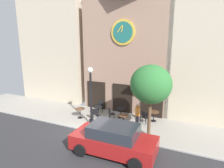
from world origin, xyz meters
name	(u,v)px	position (x,y,z in m)	size (l,w,h in m)	color
ground_plane	(81,134)	(0.00, -0.48, -0.02)	(25.25, 9.18, 0.13)	#9E998E
clock_building	(128,43)	(0.99, 5.09, 5.47)	(7.08, 3.21, 10.63)	#9E7A66
neighbor_building_left	(59,21)	(-6.51, 6.13, 7.51)	(6.71, 4.07, 15.02)	beige
neighbor_building_right	(224,25)	(7.59, 5.74, 6.69)	(6.70, 3.27, 13.37)	beige
street_lamp	(91,96)	(-0.09, 1.00, 2.02)	(0.36, 0.36, 3.97)	black
street_tree	(151,85)	(3.90, 0.96, 3.21)	(2.38, 2.14, 4.35)	brown
cafe_table_center_right	(80,111)	(-1.44, 1.64, 0.52)	(0.71, 0.71, 0.73)	black
cafe_table_near_door	(98,110)	(-0.41, 2.55, 0.49)	(0.61, 0.61, 0.75)	black
cafe_table_center_left	(121,111)	(1.30, 2.93, 0.52)	(0.67, 0.67, 0.75)	black
cafe_table_leftmost	(123,118)	(1.98, 1.72, 0.52)	(0.68, 0.68, 0.75)	black
cafe_table_center	(154,114)	(3.68, 3.30, 0.53)	(0.75, 0.75, 0.72)	black
cafe_chair_left_end	(111,113)	(0.80, 2.22, 0.53)	(0.56, 0.56, 0.90)	black
cafe_chair_mid_row	(112,119)	(1.27, 1.32, 0.53)	(0.49, 0.49, 0.90)	black
cafe_chair_under_awning	(142,113)	(2.89, 3.16, 0.53)	(0.48, 0.48, 0.90)	black
cafe_chair_corner	(101,105)	(-0.63, 3.39, 0.53)	(0.51, 0.51, 0.90)	black
cafe_chair_facing_street	(145,117)	(3.25, 2.59, 0.53)	(0.56, 0.56, 0.90)	black
cafe_chair_curbside	(95,113)	(-0.25, 1.74, 0.53)	(0.52, 0.52, 0.90)	black
pedestrian_orange	(137,115)	(2.92, 1.82, 0.86)	(0.44, 0.44, 1.67)	#2D2D38
parked_car_red	(114,140)	(2.69, -1.55, 0.76)	(4.32, 2.07, 1.55)	maroon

